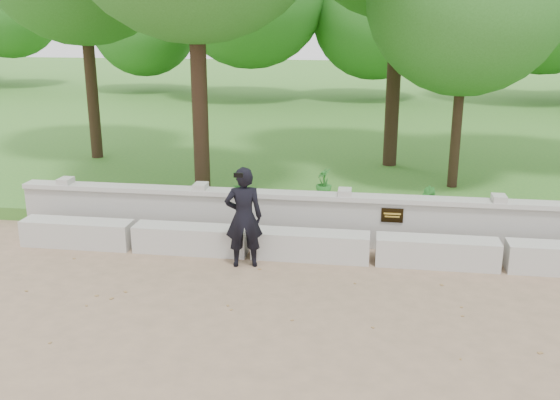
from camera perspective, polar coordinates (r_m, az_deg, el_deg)
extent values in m
plane|color=#907458|center=(8.43, 8.30, -10.42)|extent=(80.00, 80.00, 0.00)
cube|color=#326C26|center=(21.84, 8.70, 6.60)|extent=(40.00, 22.00, 0.25)
cube|color=#ABA9A1|center=(11.22, -18.02, -2.89)|extent=(1.90, 0.45, 0.45)
cube|color=#ABA9A1|center=(10.49, -8.16, -3.55)|extent=(1.90, 0.45, 0.45)
cube|color=#ABA9A1|center=(10.12, 2.79, -4.16)|extent=(1.90, 0.45, 0.45)
cube|color=#ABA9A1|center=(10.13, 14.14, -4.63)|extent=(1.90, 0.45, 0.45)
cube|color=#A19F98|center=(10.68, 8.54, -2.16)|extent=(12.50, 0.25, 0.82)
cube|color=#ABA9A1|center=(10.54, 8.64, 0.15)|extent=(12.50, 0.35, 0.08)
cube|color=black|center=(10.48, 10.22, -1.39)|extent=(0.36, 0.02, 0.24)
imported|color=black|center=(9.65, -3.34, -1.58)|extent=(0.66, 0.51, 1.60)
cube|color=black|center=(9.14, -3.83, 2.27)|extent=(0.14, 0.05, 0.07)
cylinder|color=#382619|center=(16.70, -16.93, 11.05)|extent=(0.29, 0.29, 4.33)
cylinder|color=#382619|center=(12.22, -7.41, 10.49)|extent=(0.31, 0.31, 4.59)
cylinder|color=#382619|center=(15.34, 10.42, 12.23)|extent=(0.33, 0.33, 4.96)
cylinder|color=#382619|center=(13.67, 15.93, 7.58)|extent=(0.21, 0.21, 3.15)
imported|color=#276E25|center=(12.32, -3.44, 1.39)|extent=(0.42, 0.35, 0.68)
imported|color=#276E25|center=(11.34, 13.19, -0.44)|extent=(0.33, 0.39, 0.65)
imported|color=#276E25|center=(12.70, 4.03, 1.60)|extent=(0.38, 0.40, 0.58)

